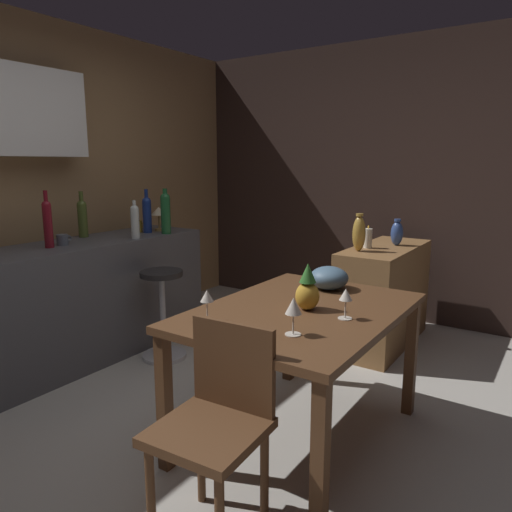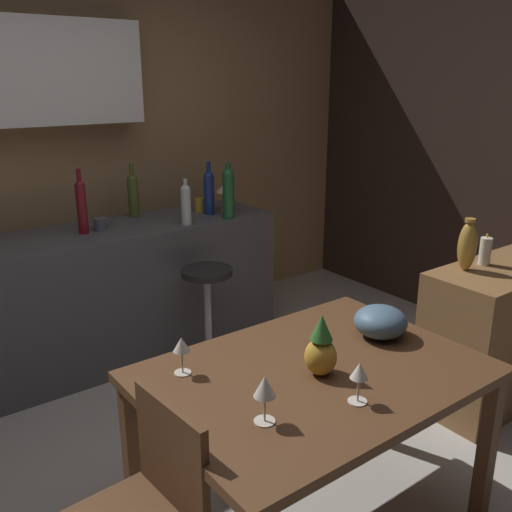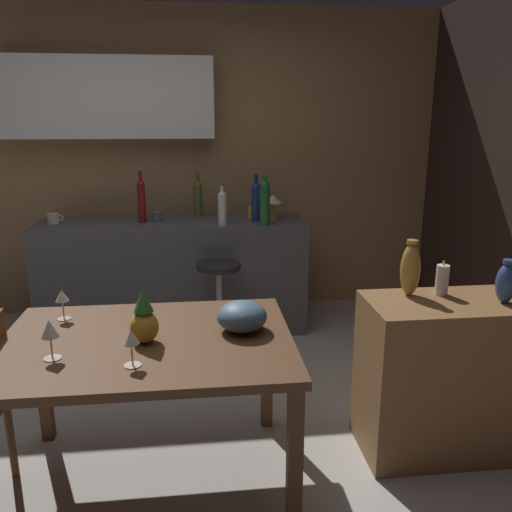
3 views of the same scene
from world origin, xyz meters
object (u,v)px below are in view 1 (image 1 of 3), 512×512
bar_stool (163,312)px  wine_bottle_green (166,211)px  wine_glass_right (346,296)px  wine_bottle_cobalt (147,213)px  pineapple_centerpiece (308,290)px  chair_near_window (217,419)px  vase_brass (359,233)px  vase_ceramic_blue (397,233)px  dining_table (301,324)px  cup_mustard (138,226)px  sideboard_cabinet (383,296)px  wine_bottle_ruby (48,222)px  wine_bottle_olive (82,217)px  wine_bottle_clear (135,220)px  pillar_candle_tall (368,238)px  cup_slate (63,240)px  wine_glass_left (207,298)px  counter_lamp (159,213)px  wine_glass_center (293,307)px  fruit_bowl (329,278)px

bar_stool → wine_bottle_green: bearing=38.8°
wine_glass_right → wine_bottle_cobalt: bearing=70.9°
pineapple_centerpiece → chair_near_window: bearing=-179.1°
bar_stool → vase_brass: 1.61m
pineapple_centerpiece → vase_ceramic_blue: size_ratio=1.13×
dining_table → chair_near_window: chair_near_window is taller
dining_table → cup_mustard: bearing=70.7°
cup_mustard → sideboard_cabinet: bearing=-63.8°
cup_mustard → vase_brass: vase_brass is taller
wine_bottle_ruby → wine_bottle_olive: wine_bottle_ruby is taller
wine_bottle_ruby → wine_bottle_clear: bearing=-17.1°
vase_brass → pillar_candle_tall: bearing=-3.0°
chair_near_window → cup_slate: 2.13m
bar_stool → vase_ceramic_blue: size_ratio=3.17×
bar_stool → wine_bottle_clear: size_ratio=2.30×
pineapple_centerpiece → wine_bottle_cobalt: wine_bottle_cobalt is taller
sideboard_cabinet → wine_glass_left: bearing=175.0°
cup_slate → pillar_candle_tall: bearing=-48.0°
wine_bottle_clear → pillar_candle_tall: (1.04, -1.50, -0.15)m
wine_bottle_cobalt → wine_bottle_clear: wine_bottle_cobalt is taller
wine_bottle_olive → vase_ceramic_blue: wine_bottle_olive is taller
wine_bottle_olive → counter_lamp: wine_bottle_olive is taller
dining_table → wine_bottle_olive: (0.25, 2.11, 0.41)m
vase_brass → wine_glass_right: bearing=-160.4°
chair_near_window → wine_glass_center: bearing=-15.2°
wine_bottle_cobalt → pineapple_centerpiece: bearing=-110.4°
wine_glass_center → wine_bottle_green: 2.17m
chair_near_window → cup_mustard: 2.53m
bar_stool → counter_lamp: 0.95m
wine_bottle_clear → counter_lamp: size_ratio=1.45×
vase_ceramic_blue → dining_table: bearing=-178.1°
bar_stool → wine_bottle_cobalt: size_ratio=1.87×
sideboard_cabinet → bar_stool: size_ratio=1.60×
dining_table → wine_bottle_green: (0.75, 1.70, 0.43)m
wine_bottle_cobalt → cup_mustard: bearing=98.3°
dining_table → bar_stool: dining_table is taller
cup_mustard → pineapple_centerpiece: bearing=-109.0°
wine_glass_center → bar_stool: bearing=64.4°
wine_glass_left → wine_bottle_cobalt: (1.13, 1.58, 0.21)m
wine_bottle_olive → vase_ceramic_blue: size_ratio=1.68×
dining_table → wine_bottle_clear: bearing=75.9°
wine_glass_right → fruit_bowl: wine_glass_right is taller
wine_bottle_clear → cup_mustard: wine_bottle_clear is taller
chair_near_window → vase_ceramic_blue: (2.49, 0.10, 0.43)m
wine_glass_center → counter_lamp: counter_lamp is taller
fruit_bowl → wine_bottle_cobalt: (0.27, 1.82, 0.26)m
pineapple_centerpiece → cup_mustard: (0.69, 2.01, 0.11)m
cup_slate → sideboard_cabinet: bearing=-47.0°
pineapple_centerpiece → cup_slate: bearing=92.1°
vase_ceramic_blue → wine_bottle_clear: bearing=127.9°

